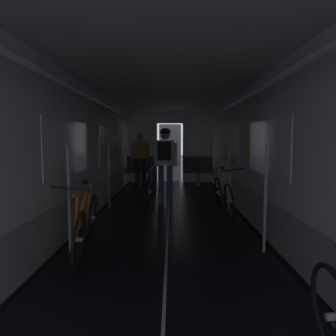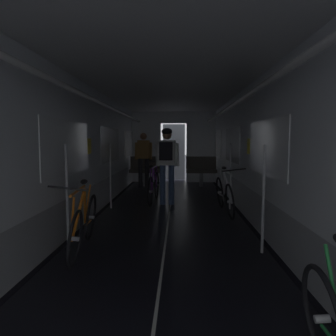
{
  "view_description": "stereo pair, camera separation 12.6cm",
  "coord_description": "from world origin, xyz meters",
  "px_view_note": "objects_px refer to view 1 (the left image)",
  "views": [
    {
      "loc": [
        0.07,
        -1.89,
        1.45
      ],
      "look_at": [
        0.0,
        3.52,
        0.98
      ],
      "focal_mm": 33.48,
      "sensor_mm": 36.0,
      "label": 1
    },
    {
      "loc": [
        0.19,
        -1.89,
        1.45
      ],
      "look_at": [
        0.0,
        3.52,
        0.98
      ],
      "focal_mm": 33.48,
      "sensor_mm": 36.0,
      "label": 2
    }
  ],
  "objects_px": {
    "bench_seat_far_left": "(142,168)",
    "person_standing_near_bench": "(140,156)",
    "person_cyclist_aisle": "(165,157)",
    "bicycle_orange": "(86,223)",
    "bicycle_purple_in_aisle": "(152,186)",
    "bench_seat_far_right": "(198,168)",
    "bicycle_white": "(224,194)"
  },
  "relations": [
    {
      "from": "bench_seat_far_left",
      "to": "person_cyclist_aisle",
      "type": "bearing_deg",
      "value": -74.43
    },
    {
      "from": "bicycle_orange",
      "to": "bicycle_white",
      "type": "relative_size",
      "value": 1.0
    },
    {
      "from": "bench_seat_far_right",
      "to": "bicycle_white",
      "type": "xyz_separation_m",
      "value": [
        0.21,
        -3.73,
        -0.19
      ]
    },
    {
      "from": "bench_seat_far_left",
      "to": "bench_seat_far_right",
      "type": "height_order",
      "value": "same"
    },
    {
      "from": "bicycle_orange",
      "to": "bicycle_purple_in_aisle",
      "type": "relative_size",
      "value": 1.0
    },
    {
      "from": "bicycle_white",
      "to": "bicycle_purple_in_aisle",
      "type": "bearing_deg",
      "value": 145.05
    },
    {
      "from": "bicycle_orange",
      "to": "bicycle_white",
      "type": "height_order",
      "value": "bicycle_orange"
    },
    {
      "from": "bicycle_purple_in_aisle",
      "to": "bicycle_orange",
      "type": "bearing_deg",
      "value": -101.02
    },
    {
      "from": "person_cyclist_aisle",
      "to": "person_standing_near_bench",
      "type": "height_order",
      "value": "person_cyclist_aisle"
    },
    {
      "from": "bench_seat_far_left",
      "to": "bench_seat_far_right",
      "type": "xyz_separation_m",
      "value": [
        1.8,
        0.0,
        0.0
      ]
    },
    {
      "from": "bench_seat_far_left",
      "to": "bicycle_orange",
      "type": "distance_m",
      "value": 6.01
    },
    {
      "from": "bicycle_orange",
      "to": "person_standing_near_bench",
      "type": "distance_m",
      "value": 5.66
    },
    {
      "from": "bicycle_white",
      "to": "person_standing_near_bench",
      "type": "distance_m",
      "value": 3.95
    },
    {
      "from": "bench_seat_far_left",
      "to": "person_cyclist_aisle",
      "type": "xyz_separation_m",
      "value": [
        0.82,
        -2.94,
        0.5
      ]
    },
    {
      "from": "person_cyclist_aisle",
      "to": "bench_seat_far_left",
      "type": "bearing_deg",
      "value": 105.57
    },
    {
      "from": "bench_seat_far_right",
      "to": "bench_seat_far_left",
      "type": "bearing_deg",
      "value": 180.0
    },
    {
      "from": "bench_seat_far_right",
      "to": "person_standing_near_bench",
      "type": "distance_m",
      "value": 1.88
    },
    {
      "from": "bench_seat_far_left",
      "to": "bicycle_white",
      "type": "distance_m",
      "value": 4.24
    },
    {
      "from": "bench_seat_far_right",
      "to": "bicycle_white",
      "type": "distance_m",
      "value": 3.74
    },
    {
      "from": "person_cyclist_aisle",
      "to": "bicycle_purple_in_aisle",
      "type": "xyz_separation_m",
      "value": [
        -0.32,
        0.27,
        -0.69
      ]
    },
    {
      "from": "person_standing_near_bench",
      "to": "bench_seat_far_left",
      "type": "bearing_deg",
      "value": 90.41
    },
    {
      "from": "bench_seat_far_right",
      "to": "person_standing_near_bench",
      "type": "xyz_separation_m",
      "value": [
        -1.8,
        -0.38,
        0.41
      ]
    },
    {
      "from": "person_cyclist_aisle",
      "to": "person_standing_near_bench",
      "type": "distance_m",
      "value": 2.69
    },
    {
      "from": "bench_seat_far_left",
      "to": "person_standing_near_bench",
      "type": "distance_m",
      "value": 0.55
    },
    {
      "from": "person_standing_near_bench",
      "to": "person_cyclist_aisle",
      "type": "bearing_deg",
      "value": -72.34
    },
    {
      "from": "bench_seat_far_right",
      "to": "bicycle_white",
      "type": "bearing_deg",
      "value": -86.77
    },
    {
      "from": "person_standing_near_bench",
      "to": "bench_seat_far_right",
      "type": "bearing_deg",
      "value": 11.83
    },
    {
      "from": "bicycle_orange",
      "to": "person_standing_near_bench",
      "type": "bearing_deg",
      "value": 88.46
    },
    {
      "from": "bench_seat_far_left",
      "to": "person_standing_near_bench",
      "type": "relative_size",
      "value": 0.58
    },
    {
      "from": "bicycle_orange",
      "to": "person_cyclist_aisle",
      "type": "height_order",
      "value": "person_cyclist_aisle"
    },
    {
      "from": "bench_seat_far_left",
      "to": "bench_seat_far_right",
      "type": "distance_m",
      "value": 1.8
    },
    {
      "from": "bicycle_orange",
      "to": "bicycle_purple_in_aisle",
      "type": "distance_m",
      "value": 3.39
    }
  ]
}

